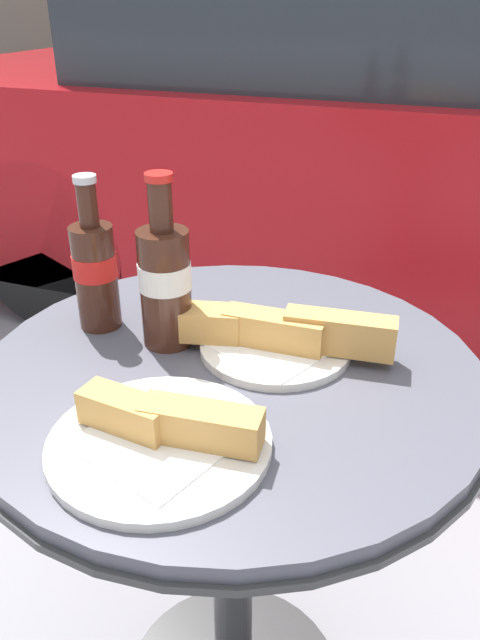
% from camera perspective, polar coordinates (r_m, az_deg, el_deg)
% --- Properties ---
extents(bistro_table, '(0.70, 0.70, 0.72)m').
position_cam_1_polar(bistro_table, '(0.96, -0.75, -12.96)').
color(bistro_table, '#333333').
rests_on(bistro_table, ground_plane).
extents(cola_bottle_left, '(0.07, 0.07, 0.25)m').
position_cam_1_polar(cola_bottle_left, '(0.86, -6.87, 3.61)').
color(cola_bottle_left, '#3D1E14').
rests_on(cola_bottle_left, bistro_table).
extents(cola_bottle_right, '(0.06, 0.06, 0.23)m').
position_cam_1_polar(cola_bottle_right, '(0.93, -13.10, 4.48)').
color(cola_bottle_right, '#3D1E14').
rests_on(cola_bottle_right, bistro_table).
extents(lunch_plate_near, '(0.32, 0.21, 0.07)m').
position_cam_1_polar(lunch_plate_near, '(0.87, 3.37, -1.49)').
color(lunch_plate_near, silver).
rests_on(lunch_plate_near, bistro_table).
extents(lunch_plate_far, '(0.25, 0.25, 0.06)m').
position_cam_1_polar(lunch_plate_far, '(0.70, -7.09, -10.36)').
color(lunch_plate_far, silver).
rests_on(lunch_plate_far, bistro_table).
extents(parked_car, '(4.39, 1.74, 1.35)m').
position_cam_1_polar(parked_car, '(2.63, 18.91, 15.10)').
color(parked_car, '#9E0F14').
rests_on(parked_car, ground_plane).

